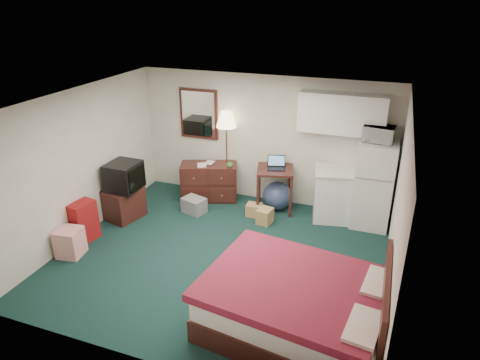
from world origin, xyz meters
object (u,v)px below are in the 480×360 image
at_px(desk, 274,189).
at_px(floor_lamp, 227,156).
at_px(kitchen_counter, 338,195).
at_px(suitcase, 84,222).
at_px(tv_stand, 123,203).
at_px(dresser, 209,182).
at_px(fridge, 374,185).
at_px(bed, 297,306).

bearing_deg(desk, floor_lamp, 155.22).
xyz_separation_m(kitchen_counter, suitcase, (-3.90, -2.22, -0.12)).
bearing_deg(tv_stand, kitchen_counter, 32.86).
bearing_deg(dresser, fridge, -19.01).
bearing_deg(bed, floor_lamp, 131.88).
distance_m(dresser, fridge, 3.17).
bearing_deg(floor_lamp, suitcase, -125.07).
bearing_deg(tv_stand, fridge, 30.03).
relative_size(fridge, suitcase, 2.24).
bearing_deg(dresser, floor_lamp, 12.11).
bearing_deg(desk, tv_stand, -168.51).
relative_size(dresser, tv_stand, 1.74).
bearing_deg(floor_lamp, kitchen_counter, -3.58).
xyz_separation_m(floor_lamp, suitcase, (-1.66, -2.36, -0.55)).
xyz_separation_m(dresser, desk, (1.36, 0.01, 0.05)).
height_order(dresser, kitchen_counter, kitchen_counter).
bearing_deg(tv_stand, suitcase, -85.78).
relative_size(dresser, desk, 1.31).
height_order(kitchen_counter, suitcase, kitchen_counter).
bearing_deg(floor_lamp, fridge, -3.44).
xyz_separation_m(fridge, bed, (-0.65, -3.03, -0.44)).
distance_m(floor_lamp, desk, 1.16).
relative_size(dresser, bed, 0.51).
height_order(dresser, tv_stand, dresser).
distance_m(floor_lamp, kitchen_counter, 2.28).
xyz_separation_m(floor_lamp, tv_stand, (-1.51, -1.45, -0.61)).
height_order(bed, suitcase, suitcase).
relative_size(fridge, bed, 0.73).
xyz_separation_m(desk, bed, (1.13, -3.01, -0.08)).
bearing_deg(dresser, kitchen_counter, -18.24).
bearing_deg(desk, bed, -84.34).
relative_size(kitchen_counter, suitcase, 1.33).
bearing_deg(tv_stand, desk, 40.00).
height_order(floor_lamp, suitcase, floor_lamp).
distance_m(fridge, tv_stand, 4.55).
height_order(kitchen_counter, tv_stand, kitchen_counter).
bearing_deg(suitcase, tv_stand, 89.60).
xyz_separation_m(fridge, tv_stand, (-4.33, -1.28, -0.49)).
bearing_deg(suitcase, fridge, 34.99).
xyz_separation_m(dresser, floor_lamp, (0.31, 0.19, 0.52)).
height_order(desk, bed, desk).
distance_m(desk, suitcase, 3.47).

